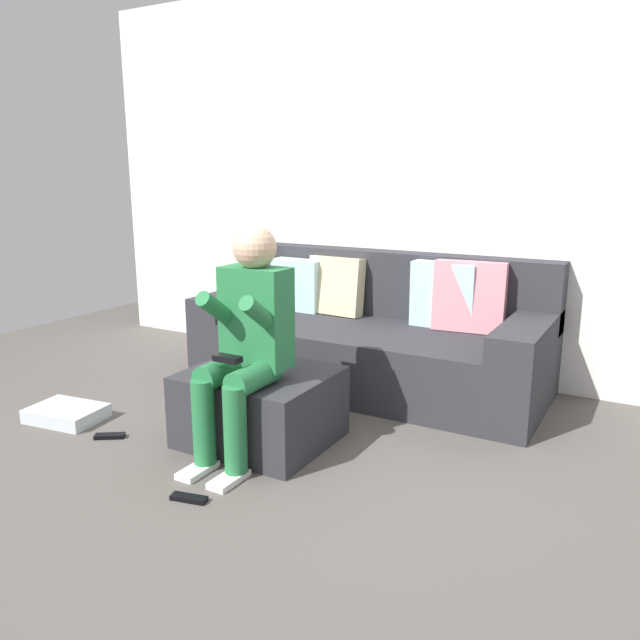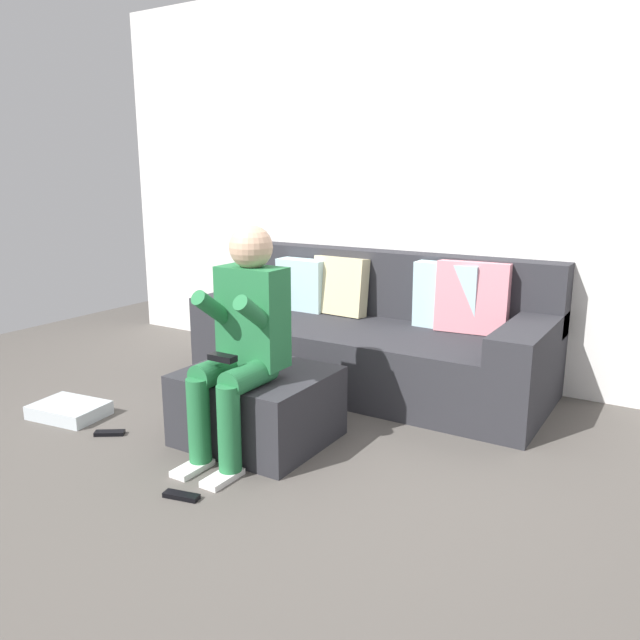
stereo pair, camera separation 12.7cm
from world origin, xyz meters
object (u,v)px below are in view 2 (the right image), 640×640
at_px(ottoman, 258,406).
at_px(remote_near_ottoman, 181,496).
at_px(storage_bin, 69,410).
at_px(couch_sectional, 376,338).
at_px(remote_by_storage_bin, 110,433).
at_px(person_seated, 242,334).

height_order(ottoman, remote_near_ottoman, ottoman).
bearing_deg(storage_bin, couch_sectional, 49.76).
xyz_separation_m(storage_bin, remote_by_storage_bin, (0.42, -0.06, -0.03)).
distance_m(remote_near_ottoman, remote_by_storage_bin, 0.88).
bearing_deg(remote_by_storage_bin, remote_near_ottoman, -54.22).
bearing_deg(couch_sectional, remote_near_ottoman, -90.80).
distance_m(person_seated, remote_by_storage_bin, 1.03).
height_order(storage_bin, remote_by_storage_bin, storage_bin).
bearing_deg(storage_bin, remote_by_storage_bin, -7.74).
relative_size(remote_near_ottoman, remote_by_storage_bin, 1.04).
bearing_deg(remote_near_ottoman, person_seated, 82.45).
xyz_separation_m(storage_bin, remote_near_ottoman, (1.25, -0.36, -0.03)).
height_order(couch_sectional, remote_near_ottoman, couch_sectional).
relative_size(couch_sectional, ottoman, 3.14).
bearing_deg(storage_bin, ottoman, 15.93).
xyz_separation_m(couch_sectional, storage_bin, (-1.28, -1.51, -0.28)).
bearing_deg(person_seated, storage_bin, -172.48).
distance_m(couch_sectional, storage_bin, 1.99).
bearing_deg(person_seated, remote_near_ottoman, -85.07).
bearing_deg(remote_near_ottoman, remote_by_storage_bin, 147.62).
xyz_separation_m(ottoman, person_seated, (0.05, -0.17, 0.45)).
bearing_deg(remote_near_ottoman, storage_bin, 151.55).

